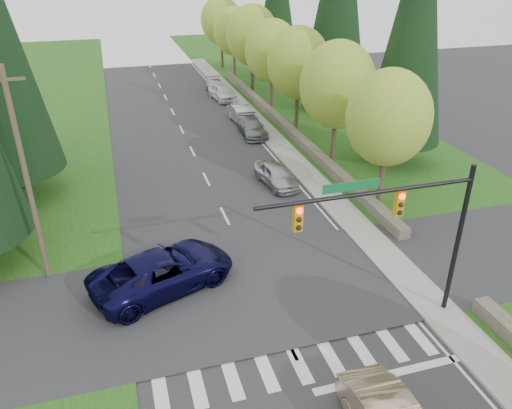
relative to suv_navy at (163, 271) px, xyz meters
name	(u,v)px	position (x,y,z in m)	size (l,w,h in m)	color
grass_east	(384,164)	(17.27, 10.50, -0.89)	(14.00, 110.00, 0.06)	#224712
cross_street	(262,290)	(4.27, -1.50, -0.92)	(120.00, 8.00, 0.10)	#28282B
sidewalk_east	(296,162)	(11.17, 12.50, -0.86)	(1.80, 80.00, 0.13)	gray
curb_east	(285,163)	(10.32, 12.50, -0.86)	(0.20, 80.00, 0.13)	gray
stone_wall_north	(282,124)	(12.87, 20.50, -0.57)	(0.70, 40.00, 0.70)	#4C4438
traffic_signal	(401,217)	(8.64, -5.00, 4.06)	(8.70, 0.37, 6.80)	black
utility_pole	(27,178)	(-5.23, 2.50, 4.22)	(1.60, 0.24, 10.00)	#473828
decid_tree_0	(389,118)	(13.47, 4.50, 4.67)	(4.80, 4.80, 8.37)	#38281C
decid_tree_1	(338,85)	(13.57, 11.50, 4.87)	(5.20, 5.20, 8.80)	#38281C
decid_tree_2	(298,63)	(13.37, 18.50, 5.00)	(5.00, 5.00, 8.82)	#38281C
decid_tree_3	(272,51)	(13.47, 25.50, 4.74)	(5.00, 5.00, 8.55)	#38281C
decid_tree_4	(252,35)	(13.57, 32.50, 5.14)	(5.40, 5.40, 9.18)	#38281C
decid_tree_5	(234,31)	(13.37, 39.50, 4.61)	(4.80, 4.80, 8.30)	#38281C
decid_tree_6	(221,21)	(13.47, 46.50, 4.94)	(5.20, 5.20, 8.86)	#38281C
conifer_e_a	(415,22)	(18.27, 10.50, 8.87)	(5.44, 5.44, 17.80)	#38281C
suv_navy	(163,271)	(0.00, 0.00, 0.00)	(3.07, 6.65, 1.85)	#0B0A34
parked_car_a	(276,175)	(8.54, 9.31, -0.20)	(1.71, 4.24, 1.44)	#ADACB1
parked_car_b	(252,127)	(9.79, 19.36, -0.24)	(1.91, 4.71, 1.37)	slate
parked_car_c	(242,115)	(9.87, 22.82, -0.17)	(1.60, 4.58, 1.51)	#ABABB0
parked_car_d	(222,92)	(9.87, 30.84, -0.13)	(1.88, 4.68, 1.59)	white
parked_car_e	(216,86)	(9.87, 33.91, -0.25)	(1.90, 4.68, 1.36)	#A8A9AD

